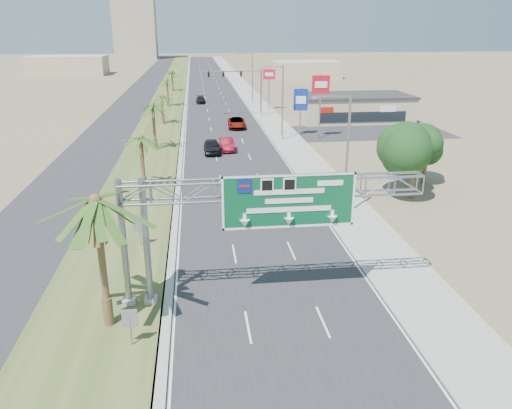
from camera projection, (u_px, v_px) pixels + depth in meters
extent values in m
cube|color=#28282B|center=(212.00, 91.00, 122.56)|extent=(12.00, 300.00, 0.02)
cube|color=#9E9B93|center=(246.00, 90.00, 123.51)|extent=(4.00, 300.00, 0.10)
cube|color=#3A4E22|center=(171.00, 91.00, 121.41)|extent=(7.00, 300.00, 0.12)
cube|color=#28282B|center=(142.00, 92.00, 120.63)|extent=(8.00, 300.00, 0.02)
cylinder|color=gray|center=(146.00, 244.00, 26.98)|extent=(0.36, 0.36, 7.40)
cylinder|color=gray|center=(124.00, 245.00, 26.85)|extent=(0.36, 0.36, 7.40)
cube|color=#9E9B93|center=(151.00, 300.00, 28.16)|extent=(0.70, 0.70, 0.40)
cube|color=#9E9B93|center=(129.00, 302.00, 28.02)|extent=(0.70, 0.70, 0.40)
cube|color=#084D2A|center=(289.00, 201.00, 26.64)|extent=(7.20, 0.12, 3.00)
cube|color=navy|center=(244.00, 186.00, 25.97)|extent=(0.75, 0.03, 0.75)
cone|color=white|center=(289.00, 222.00, 26.95)|extent=(0.56, 0.56, 0.45)
cylinder|color=brown|center=(103.00, 266.00, 24.95)|extent=(0.36, 0.36, 7.00)
cylinder|color=brown|center=(108.00, 312.00, 25.85)|extent=(0.54, 0.54, 1.68)
cylinder|color=brown|center=(143.00, 163.00, 47.70)|extent=(0.36, 0.36, 5.00)
cylinder|color=brown|center=(144.00, 182.00, 48.34)|extent=(0.54, 0.54, 1.20)
cylinder|color=brown|center=(154.00, 127.00, 62.53)|extent=(0.36, 0.36, 5.80)
cylinder|color=brown|center=(155.00, 145.00, 63.27)|extent=(0.54, 0.54, 1.39)
cylinder|color=brown|center=(162.00, 110.00, 79.58)|extent=(0.36, 0.36, 4.50)
cylinder|color=brown|center=(163.00, 121.00, 80.16)|extent=(0.54, 0.54, 1.08)
cylinder|color=brown|center=(168.00, 93.00, 97.23)|extent=(0.36, 0.36, 5.20)
cylinder|color=brown|center=(168.00, 104.00, 97.90)|extent=(0.54, 0.54, 1.25)
cylinder|color=brown|center=(172.00, 81.00, 120.68)|extent=(0.36, 0.36, 4.80)
cylinder|color=brown|center=(173.00, 89.00, 121.29)|extent=(0.54, 0.54, 1.15)
cylinder|color=gray|center=(347.00, 158.00, 39.44)|extent=(0.20, 0.20, 10.00)
cylinder|color=gray|center=(333.00, 96.00, 37.65)|extent=(2.80, 0.12, 0.12)
cube|color=slate|center=(315.00, 98.00, 37.53)|extent=(0.50, 0.22, 0.18)
cylinder|color=#9E9B93|center=(343.00, 214.00, 41.03)|extent=(0.44, 0.44, 0.50)
cylinder|color=gray|center=(283.00, 104.00, 67.49)|extent=(0.20, 0.20, 10.00)
cylinder|color=gray|center=(273.00, 67.00, 65.71)|extent=(2.80, 0.12, 0.12)
cube|color=slate|center=(262.00, 68.00, 65.58)|extent=(0.50, 0.22, 0.18)
cylinder|color=#9E9B93|center=(282.00, 138.00, 69.09)|extent=(0.44, 0.44, 0.50)
cylinder|color=gray|center=(252.00, 78.00, 101.16)|extent=(0.20, 0.20, 10.00)
cylinder|color=gray|center=(245.00, 53.00, 99.38)|extent=(2.80, 0.12, 0.12)
cube|color=slate|center=(238.00, 54.00, 99.25)|extent=(0.50, 0.22, 0.18)
cylinder|color=#9E9B93|center=(252.00, 102.00, 102.75)|extent=(0.44, 0.44, 0.50)
cylinder|color=gray|center=(261.00, 93.00, 86.50)|extent=(0.28, 0.28, 8.00)
cylinder|color=gray|center=(232.00, 71.00, 84.69)|extent=(10.00, 0.18, 0.18)
cube|color=black|center=(241.00, 74.00, 84.81)|extent=(0.32, 0.18, 0.95)
cube|color=black|center=(223.00, 74.00, 84.47)|extent=(0.32, 0.18, 0.95)
cube|color=black|center=(209.00, 74.00, 84.18)|extent=(0.32, 0.18, 0.95)
sphere|color=red|center=(241.00, 72.00, 84.60)|extent=(0.22, 0.22, 0.22)
imported|color=black|center=(261.00, 75.00, 85.49)|extent=(0.16, 0.16, 0.60)
cylinder|color=#9E9B93|center=(261.00, 114.00, 87.74)|extent=(0.56, 0.56, 0.60)
cube|color=tan|center=(354.00, 108.00, 83.24)|extent=(18.00, 10.00, 4.00)
cylinder|color=brown|center=(413.00, 177.00, 45.05)|extent=(0.44, 0.44, 3.90)
sphere|color=#133714|center=(416.00, 149.00, 44.18)|extent=(4.50, 4.50, 4.50)
cylinder|color=brown|center=(425.00, 168.00, 49.23)|extent=(0.44, 0.44, 3.30)
sphere|color=#133714|center=(427.00, 146.00, 48.50)|extent=(3.50, 3.50, 3.50)
cylinder|color=gray|center=(131.00, 331.00, 24.11)|extent=(0.08, 0.08, 1.80)
cube|color=slate|center=(130.00, 318.00, 23.88)|extent=(0.75, 0.06, 0.95)
cylinder|color=gray|center=(140.00, 235.00, 35.26)|extent=(0.08, 0.08, 1.80)
cube|color=slate|center=(140.00, 226.00, 35.02)|extent=(0.75, 0.06, 0.95)
cube|color=tan|center=(135.00, 21.00, 243.99)|extent=(20.00, 16.00, 35.00)
cube|color=tan|center=(68.00, 65.00, 163.22)|extent=(24.00, 14.00, 6.00)
cube|color=tan|center=(306.00, 70.00, 153.18)|extent=(20.00, 12.00, 5.00)
imported|color=black|center=(212.00, 147.00, 61.62)|extent=(2.06, 4.94, 1.67)
imported|color=maroon|center=(227.00, 144.00, 63.11)|extent=(1.91, 4.78, 1.55)
imported|color=gray|center=(237.00, 123.00, 77.09)|extent=(2.84, 5.79, 1.58)
imported|color=black|center=(201.00, 100.00, 102.50)|extent=(1.92, 4.63, 1.34)
cylinder|color=gray|center=(320.00, 107.00, 68.53)|extent=(0.20, 0.20, 8.84)
cube|color=red|center=(321.00, 85.00, 67.51)|extent=(2.40, 0.33, 2.40)
cube|color=white|center=(321.00, 85.00, 67.35)|extent=(1.68, 0.06, 0.84)
cylinder|color=gray|center=(300.00, 112.00, 70.86)|extent=(0.20, 0.20, 6.82)
cube|color=navy|center=(301.00, 100.00, 70.29)|extent=(2.02, 0.54, 3.00)
cube|color=white|center=(301.00, 100.00, 70.12)|extent=(1.39, 0.21, 1.05)
cylinder|color=gray|center=(269.00, 89.00, 92.86)|extent=(0.20, 0.20, 7.68)
cube|color=red|center=(269.00, 74.00, 91.94)|extent=(2.18, 0.97, 1.80)
cube|color=white|center=(269.00, 74.00, 91.78)|extent=(1.48, 0.52, 0.63)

